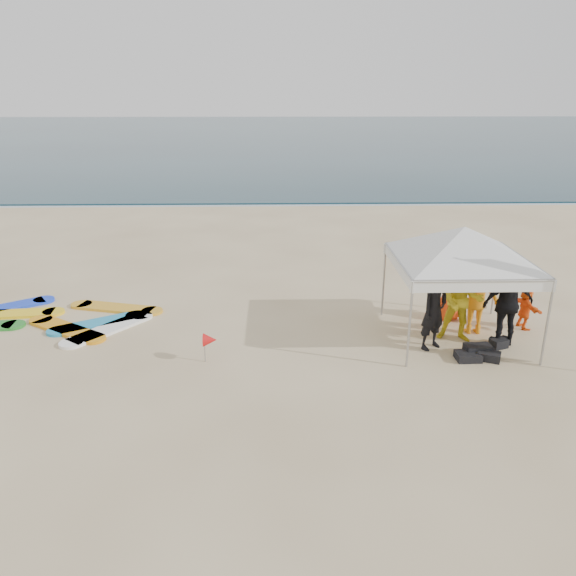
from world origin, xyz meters
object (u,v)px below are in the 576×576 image
at_px(person_orange_a, 476,295).
at_px(surfboard_spread, 52,319).
at_px(person_black_a, 434,309).
at_px(person_seated, 525,308).
at_px(person_yellow, 461,300).
at_px(marker_pennant, 210,340).
at_px(person_orange_b, 450,285).
at_px(canopy_tent, 465,227).
at_px(person_black_b, 508,303).

bearing_deg(person_orange_a, surfboard_spread, -2.96).
xyz_separation_m(person_black_a, person_seated, (2.48, 1.02, -0.41)).
xyz_separation_m(person_black_a, person_yellow, (0.71, 0.37, 0.04)).
bearing_deg(marker_pennant, person_yellow, 9.55).
distance_m(person_orange_b, surfboard_spread, 9.81).
distance_m(person_orange_b, canopy_tent, 2.06).
xyz_separation_m(person_orange_b, surfboard_spread, (-9.78, 0.11, -0.84)).
bearing_deg(person_black_a, surfboard_spread, 133.75).
bearing_deg(person_yellow, person_orange_b, 99.15).
xyz_separation_m(person_orange_a, person_seated, (1.29, 0.20, -0.40)).
relative_size(person_yellow, surfboard_spread, 0.38).
xyz_separation_m(person_black_b, marker_pennant, (-6.43, -0.69, -0.49)).
bearing_deg(person_yellow, person_black_a, -137.13).
relative_size(person_black_a, marker_pennant, 2.89).
relative_size(person_black_a, canopy_tent, 0.47).
bearing_deg(surfboard_spread, person_seated, -3.64).
distance_m(person_yellow, person_orange_b, 1.28).
bearing_deg(person_black_b, canopy_tent, -29.06).
bearing_deg(person_black_a, person_black_b, -30.51).
height_order(person_orange_b, person_seated, person_orange_b).
distance_m(person_black_a, person_yellow, 0.80).
xyz_separation_m(person_orange_a, canopy_tent, (-0.53, -0.31, 1.67)).
height_order(person_yellow, person_orange_a, person_yellow).
relative_size(person_black_a, surfboard_spread, 0.36).
relative_size(person_orange_b, marker_pennant, 2.73).
distance_m(person_yellow, person_seated, 1.94).
bearing_deg(person_yellow, surfboard_spread, -172.66).
distance_m(person_black_b, person_seated, 1.30).
xyz_separation_m(marker_pennant, surfboard_spread, (-4.15, 2.30, -0.46)).
xyz_separation_m(person_black_a, canopy_tent, (0.66, 0.51, 1.67)).
bearing_deg(person_seated, person_yellow, 102.46).
relative_size(person_yellow, person_orange_a, 1.05).
bearing_deg(person_orange_a, person_black_b, 126.15).
height_order(person_orange_b, canopy_tent, canopy_tent).
bearing_deg(canopy_tent, person_orange_a, 29.84).
xyz_separation_m(person_orange_a, person_black_b, (0.46, -0.68, 0.06)).
bearing_deg(canopy_tent, person_seated, 15.46).
height_order(person_seated, marker_pennant, person_seated).
height_order(person_orange_a, person_orange_b, person_orange_a).
bearing_deg(person_orange_a, person_black_a, 36.73).
height_order(person_black_b, marker_pennant, person_black_b).
xyz_separation_m(person_black_b, surfboard_spread, (-10.58, 1.61, -0.95)).
bearing_deg(person_seated, person_orange_b, 61.50).
bearing_deg(person_black_b, person_orange_b, -70.03).
bearing_deg(person_black_b, person_black_a, -3.49).
bearing_deg(person_orange_b, surfboard_spread, -11.01).
height_order(canopy_tent, surfboard_spread, canopy_tent).
bearing_deg(marker_pennant, canopy_tent, 11.13).
bearing_deg(marker_pennant, person_seated, 12.23).
distance_m(person_orange_a, person_orange_b, 0.89).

